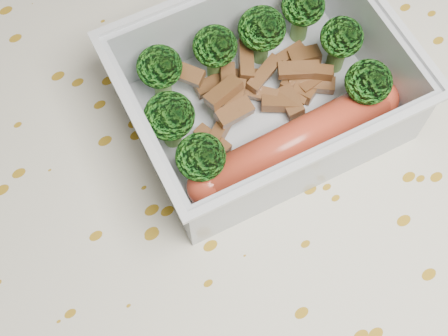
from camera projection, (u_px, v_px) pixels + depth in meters
dining_table at (225, 228)px, 0.48m from camera, size 1.40×0.90×0.75m
tablecloth at (225, 205)px, 0.43m from camera, size 1.46×0.96×0.19m
lunch_container at (264, 97)px, 0.40m from camera, size 0.19×0.15×0.06m
broccoli_florets at (251, 70)px, 0.39m from camera, size 0.15×0.11×0.05m
meat_pile at (264, 87)px, 0.41m from camera, size 0.11×0.07×0.03m
sausage at (296, 142)px, 0.39m from camera, size 0.15×0.04×0.03m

